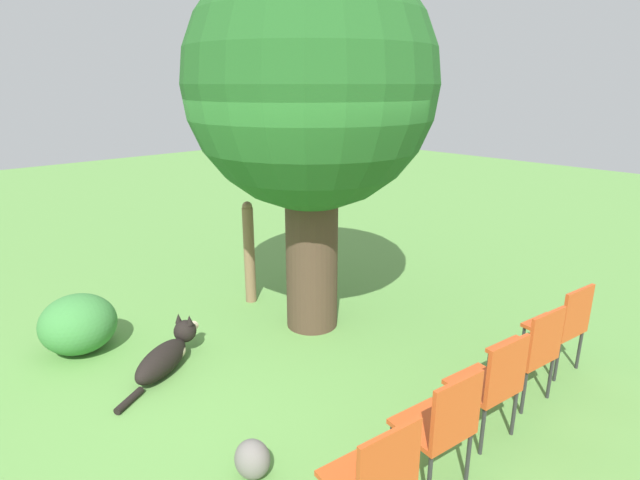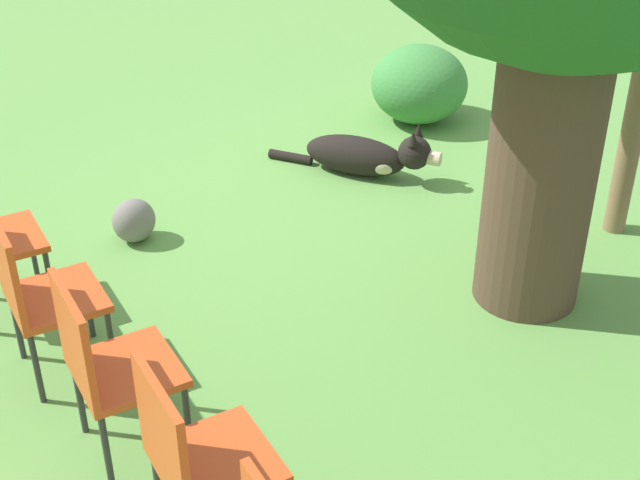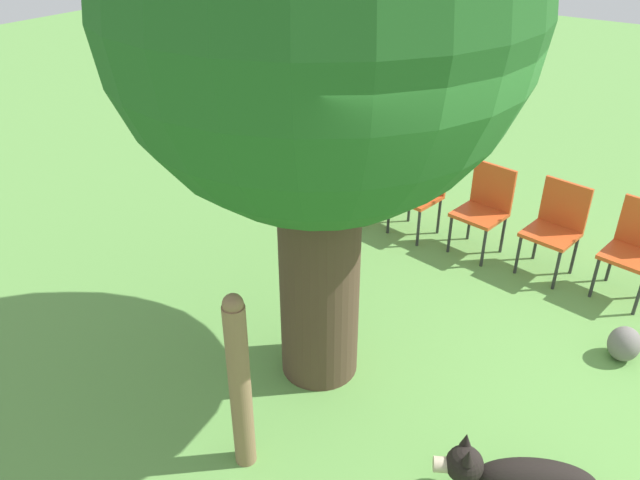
{
  "view_description": "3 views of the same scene",
  "coord_description": "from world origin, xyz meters",
  "px_view_note": "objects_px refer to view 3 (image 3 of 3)",
  "views": [
    {
      "loc": [
        3.58,
        -2.56,
        2.64
      ],
      "look_at": [
        -0.1,
        0.94,
        1.04
      ],
      "focal_mm": 28.0,
      "sensor_mm": 36.0,
      "label": 1
    },
    {
      "loc": [
        3.21,
        3.45,
        2.86
      ],
      "look_at": [
        0.98,
        0.64,
        0.67
      ],
      "focal_mm": 50.0,
      "sensor_mm": 36.0,
      "label": 2
    },
    {
      "loc": [
        -3.23,
        -1.15,
        3.25
      ],
      "look_at": [
        -0.2,
        0.97,
        1.09
      ],
      "focal_mm": 35.0,
      "sensor_mm": 36.0,
      "label": 3
    }
  ],
  "objects_px": {
    "dog": "(520,478)",
    "red_chair_3": "(421,187)",
    "oak_tree": "(319,17)",
    "red_chair_0": "(636,245)",
    "red_chair_4": "(363,172)",
    "fence_post": "(240,383)",
    "red_chair_2": "(485,204)",
    "red_chair_1": "(556,224)"
  },
  "relations": [
    {
      "from": "oak_tree",
      "to": "red_chair_0",
      "type": "bearing_deg",
      "value": -35.6
    },
    {
      "from": "red_chair_0",
      "to": "red_chair_4",
      "type": "relative_size",
      "value": 1.0
    },
    {
      "from": "dog",
      "to": "red_chair_3",
      "type": "height_order",
      "value": "red_chair_3"
    },
    {
      "from": "oak_tree",
      "to": "fence_post",
      "type": "height_order",
      "value": "oak_tree"
    },
    {
      "from": "fence_post",
      "to": "oak_tree",
      "type": "bearing_deg",
      "value": 7.08
    },
    {
      "from": "fence_post",
      "to": "red_chair_4",
      "type": "relative_size",
      "value": 1.47
    },
    {
      "from": "red_chair_0",
      "to": "red_chair_3",
      "type": "height_order",
      "value": "same"
    },
    {
      "from": "dog",
      "to": "red_chair_1",
      "type": "bearing_deg",
      "value": -105.67
    },
    {
      "from": "oak_tree",
      "to": "red_chair_1",
      "type": "distance_m",
      "value": 3.29
    },
    {
      "from": "oak_tree",
      "to": "fence_post",
      "type": "relative_size",
      "value": 3.01
    },
    {
      "from": "oak_tree",
      "to": "red_chair_0",
      "type": "xyz_separation_m",
      "value": [
        2.36,
        -1.69,
        -2.07
      ]
    },
    {
      "from": "oak_tree",
      "to": "red_chair_0",
      "type": "height_order",
      "value": "oak_tree"
    },
    {
      "from": "red_chair_1",
      "to": "red_chair_2",
      "type": "relative_size",
      "value": 1.0
    },
    {
      "from": "red_chair_0",
      "to": "red_chair_2",
      "type": "height_order",
      "value": "same"
    },
    {
      "from": "dog",
      "to": "red_chair_3",
      "type": "bearing_deg",
      "value": -81.75
    },
    {
      "from": "oak_tree",
      "to": "red_chair_0",
      "type": "distance_m",
      "value": 3.57
    },
    {
      "from": "red_chair_1",
      "to": "red_chair_2",
      "type": "xyz_separation_m",
      "value": [
        -0.01,
        0.69,
        0.0
      ]
    },
    {
      "from": "dog",
      "to": "red_chair_3",
      "type": "distance_m",
      "value": 3.32
    },
    {
      "from": "oak_tree",
      "to": "red_chair_4",
      "type": "height_order",
      "value": "oak_tree"
    },
    {
      "from": "oak_tree",
      "to": "red_chair_4",
      "type": "xyz_separation_m",
      "value": [
        2.33,
        1.05,
        -2.07
      ]
    },
    {
      "from": "oak_tree",
      "to": "red_chair_2",
      "type": "bearing_deg",
      "value": -7.75
    },
    {
      "from": "red_chair_4",
      "to": "fence_post",
      "type": "bearing_deg",
      "value": 28.36
    },
    {
      "from": "red_chair_0",
      "to": "red_chair_2",
      "type": "relative_size",
      "value": 1.0
    },
    {
      "from": "fence_post",
      "to": "red_chair_3",
      "type": "relative_size",
      "value": 1.47
    },
    {
      "from": "red_chair_0",
      "to": "red_chair_4",
      "type": "height_order",
      "value": "same"
    },
    {
      "from": "red_chair_0",
      "to": "red_chair_3",
      "type": "relative_size",
      "value": 1.0
    },
    {
      "from": "oak_tree",
      "to": "red_chair_4",
      "type": "bearing_deg",
      "value": 24.31
    },
    {
      "from": "oak_tree",
      "to": "dog",
      "type": "bearing_deg",
      "value": -99.39
    },
    {
      "from": "red_chair_4",
      "to": "red_chair_3",
      "type": "bearing_deg",
      "value": 99.6
    },
    {
      "from": "red_chair_1",
      "to": "dog",
      "type": "bearing_deg",
      "value": 22.63
    },
    {
      "from": "fence_post",
      "to": "red_chair_2",
      "type": "relative_size",
      "value": 1.47
    },
    {
      "from": "dog",
      "to": "red_chair_3",
      "type": "xyz_separation_m",
      "value": [
        2.61,
        2.01,
        0.35
      ]
    },
    {
      "from": "red_chair_2",
      "to": "red_chair_3",
      "type": "distance_m",
      "value": 0.69
    },
    {
      "from": "red_chair_2",
      "to": "red_chair_1",
      "type": "bearing_deg",
      "value": 99.6
    },
    {
      "from": "red_chair_1",
      "to": "red_chair_2",
      "type": "height_order",
      "value": "same"
    },
    {
      "from": "red_chair_2",
      "to": "red_chair_4",
      "type": "relative_size",
      "value": 1.0
    },
    {
      "from": "red_chair_0",
      "to": "red_chair_1",
      "type": "xyz_separation_m",
      "value": [
        -0.01,
        0.69,
        0.0
      ]
    },
    {
      "from": "fence_post",
      "to": "red_chair_0",
      "type": "xyz_separation_m",
      "value": [
        3.37,
        -1.57,
        -0.15
      ]
    },
    {
      "from": "oak_tree",
      "to": "red_chair_2",
      "type": "height_order",
      "value": "oak_tree"
    },
    {
      "from": "dog",
      "to": "oak_tree",
      "type": "bearing_deg",
      "value": -38.78
    },
    {
      "from": "red_chair_0",
      "to": "red_chair_1",
      "type": "bearing_deg",
      "value": -80.4
    },
    {
      "from": "dog",
      "to": "red_chair_2",
      "type": "distance_m",
      "value": 2.96
    }
  ]
}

